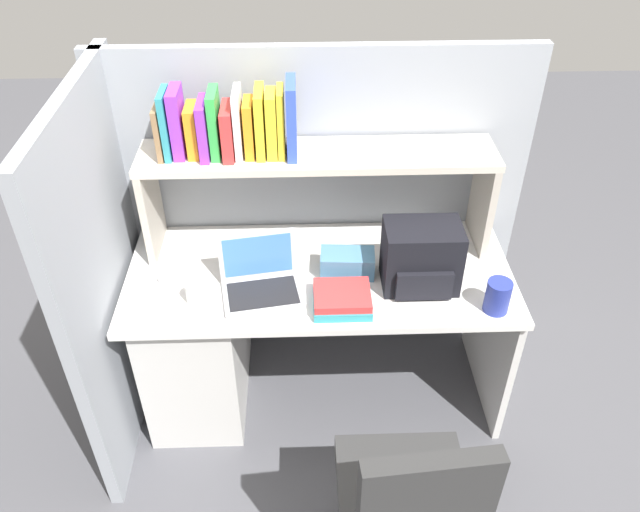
{
  "coord_description": "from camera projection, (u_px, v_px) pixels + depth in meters",
  "views": [
    {
      "loc": [
        -0.07,
        -2.06,
        2.39
      ],
      "look_at": [
        0.0,
        -0.05,
        0.85
      ],
      "focal_mm": 35.64,
      "sensor_mm": 36.0,
      "label": 1
    }
  ],
  "objects": [
    {
      "name": "cubicle_partition_rear",
      "position": [
        317.0,
        212.0,
        2.92
      ],
      "size": [
        1.84,
        0.05,
        1.55
      ],
      "primitive_type": "cube",
      "color": "gray",
      "rests_on": "ground_plane"
    },
    {
      "name": "desk",
      "position": [
        232.0,
        330.0,
        2.83
      ],
      "size": [
        1.6,
        0.7,
        0.73
      ],
      "color": "silver",
      "rests_on": "ground_plane"
    },
    {
      "name": "reference_books_on_shelf",
      "position": [
        230.0,
        125.0,
        2.44
      ],
      "size": [
        0.54,
        0.19,
        0.3
      ],
      "color": "olive",
      "rests_on": "overhead_hutch"
    },
    {
      "name": "computer_mouse",
      "position": [
        172.0,
        275.0,
        2.6
      ],
      "size": [
        0.1,
        0.12,
        0.03
      ],
      "primitive_type": "cube",
      "rotation": [
        0.0,
        0.0,
        -0.47
      ],
      "color": "silver",
      "rests_on": "desk"
    },
    {
      "name": "tissue_box",
      "position": [
        347.0,
        263.0,
        2.61
      ],
      "size": [
        0.23,
        0.14,
        0.1
      ],
      "primitive_type": "cube",
      "rotation": [
        0.0,
        0.0,
        -0.07
      ],
      "color": "teal",
      "rests_on": "desk"
    },
    {
      "name": "overhead_hutch",
      "position": [
        318.0,
        174.0,
        2.59
      ],
      "size": [
        1.44,
        0.28,
        0.45
      ],
      "color": "#B3A99C",
      "rests_on": "desk"
    },
    {
      "name": "cubicle_partition_left",
      "position": [
        109.0,
        275.0,
        2.55
      ],
      "size": [
        0.05,
        1.06,
        1.55
      ],
      "primitive_type": "cube",
      "color": "gray",
      "rests_on": "ground_plane"
    },
    {
      "name": "paper_cup",
      "position": [
        196.0,
        293.0,
        2.47
      ],
      "size": [
        0.08,
        0.08,
        0.09
      ],
      "primitive_type": "cylinder",
      "color": "white",
      "rests_on": "desk"
    },
    {
      "name": "snack_canister",
      "position": [
        498.0,
        296.0,
        2.42
      ],
      "size": [
        0.1,
        0.1,
        0.13
      ],
      "primitive_type": "cylinder",
      "color": "navy",
      "rests_on": "desk"
    },
    {
      "name": "ground_plane",
      "position": [
        320.0,
        388.0,
        3.09
      ],
      "size": [
        8.0,
        8.0,
        0.0
      ],
      "primitive_type": "plane",
      "color": "#4C4C51"
    },
    {
      "name": "desk_book_stack",
      "position": [
        342.0,
        300.0,
        2.45
      ],
      "size": [
        0.22,
        0.19,
        0.07
      ],
      "color": "teal",
      "rests_on": "desk"
    },
    {
      "name": "laptop",
      "position": [
        261.0,
        279.0,
        2.52
      ],
      "size": [
        0.35,
        0.29,
        0.22
      ],
      "color": "#B7BABF",
      "rests_on": "desk"
    },
    {
      "name": "backpack",
      "position": [
        421.0,
        258.0,
        2.5
      ],
      "size": [
        0.3,
        0.22,
        0.27
      ],
      "color": "black",
      "rests_on": "desk"
    }
  ]
}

